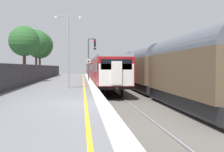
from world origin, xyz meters
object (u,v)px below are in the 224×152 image
Objects in this scene: background_tree_right at (39,46)px; signal_gantry at (90,54)px; commuter_train_at_platform at (96,69)px; speed_limit_sign at (89,67)px; platform_lamp_mid at (68,45)px; freight_train_adjacent_track at (134,68)px; background_tree_left at (24,42)px; background_tree_centre at (36,44)px.

signal_gantry is at bearing -57.88° from background_tree_right.
commuter_train_at_platform is 11.53× the size of signal_gantry.
signal_gantry is 2.10× the size of speed_limit_sign.
speed_limit_sign is 12.15m from platform_lamp_mid.
commuter_train_at_platform is at bearing 103.70° from freight_train_adjacent_track.
background_tree_right reaches higher than signal_gantry.
platform_lamp_mid reaches higher than speed_limit_sign.
speed_limit_sign is 7.74m from background_tree_left.
background_tree_right is (-0.48, 6.80, 0.18)m from background_tree_centre.
background_tree_centre is (-6.06, 23.48, 1.96)m from platform_lamp_mid.
commuter_train_at_platform is at bearing 84.04° from signal_gantry.
speed_limit_sign is 20.53m from background_tree_right.
background_tree_centre reaches higher than speed_limit_sign.
commuter_train_at_platform is 14.49m from signal_gantry.
speed_limit_sign is (-5.85, -2.37, 0.13)m from freight_train_adjacent_track.
freight_train_adjacent_track is at bearing 16.19° from background_tree_left.
background_tree_right is (-14.18, 16.01, 3.89)m from freight_train_adjacent_track.
background_tree_right reaches higher than background_tree_centre.
background_tree_right is at bearing -177.65° from commuter_train_at_platform.
speed_limit_sign is 0.42× the size of background_tree_left.
speed_limit_sign is at bearing -94.51° from signal_gantry.
commuter_train_at_platform is 12.73m from background_tree_centre.
background_tree_left is (-7.48, -5.93, 0.98)m from signal_gantry.
signal_gantry is at bearing 158.48° from freight_train_adjacent_track.
commuter_train_at_platform is 7.92× the size of background_tree_right.
background_tree_right reaches higher than commuter_train_at_platform.
commuter_train_at_platform is 22.31m from background_tree_left.
background_tree_left is at bearing 116.89° from platform_lamp_mid.
freight_train_adjacent_track is at bearing -33.90° from background_tree_centre.
background_tree_centre is (-8.21, 7.04, 1.86)m from signal_gantry.
freight_train_adjacent_track is 6.18m from signal_gantry.
platform_lamp_mid is at bearing -98.56° from speed_limit_sign.
platform_lamp_mid is 0.75× the size of background_tree_centre.
platform_lamp_mid is at bearing -75.53° from background_tree_centre.
speed_limit_sign is 14.44m from background_tree_centre.
background_tree_centre is at bearing 93.23° from background_tree_left.
commuter_train_at_platform is 30.98m from platform_lamp_mid.
background_tree_centre is at bearing 139.39° from signal_gantry.
commuter_train_at_platform is at bearing 84.39° from speed_limit_sign.
background_tree_left is (-7.12, -1.40, 2.69)m from speed_limit_sign.
background_tree_centre is at bearing 124.16° from speed_limit_sign.
background_tree_centre is 0.94× the size of background_tree_right.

